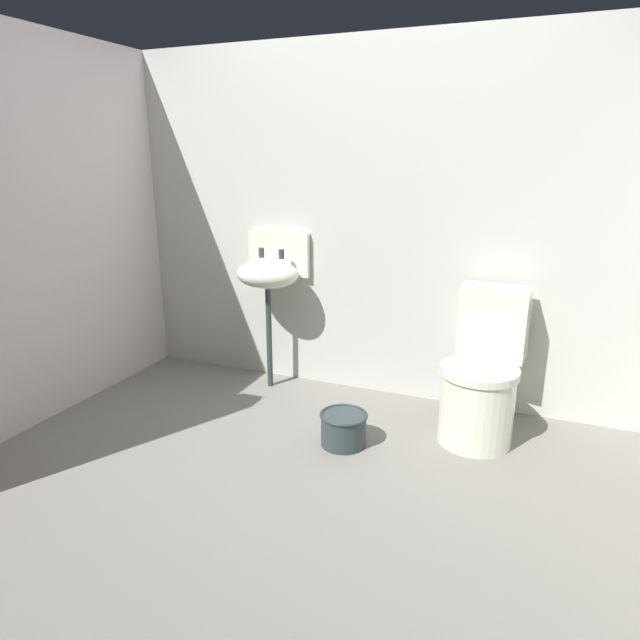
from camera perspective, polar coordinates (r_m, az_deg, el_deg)
The scene contains 6 objects.
ground_plane at distance 2.73m, azimuth -2.30°, elevation -16.63°, with size 3.57×2.63×0.08m, color slate.
wall_back at distance 3.40m, azimuth 5.73°, elevation 9.73°, with size 3.57×0.10×2.11m, color beige.
wall_left at distance 3.41m, azimuth -27.92°, elevation 7.92°, with size 0.10×2.43×2.11m, color beige.
toilet_near_wall at distance 3.06m, azimuth 16.35°, elevation -5.87°, with size 0.43×0.62×0.78m.
sink at distance 3.48m, azimuth -5.25°, elevation 4.91°, with size 0.42×0.35×0.99m.
bucket at distance 2.94m, azimuth 2.45°, elevation -11.08°, with size 0.25×0.25×0.18m.
Camera 1 is at (0.96, -2.07, 1.46)m, focal length 31.01 mm.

